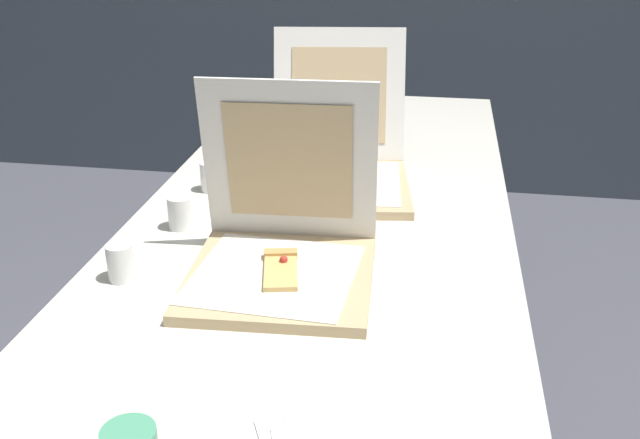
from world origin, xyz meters
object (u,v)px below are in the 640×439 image
Objects in this scene: cup_white_near_left at (121,262)px; cup_white_far at (283,143)px; pizza_box_middle at (338,165)px; cup_white_mid at (211,177)px; pizza_box_front at (282,251)px; cup_white_near_center at (180,213)px; table at (323,231)px.

cup_white_near_left is 1.00× the size of cup_white_far.
cup_white_mid is (-0.31, -0.10, -0.02)m from pizza_box_middle.
pizza_box_middle is 6.72× the size of cup_white_near_left.
pizza_box_middle is at bearing 82.50° from pizza_box_front.
cup_white_near_left is (-0.35, -0.57, -0.02)m from pizza_box_middle.
cup_white_mid and cup_white_near_left have the same top height.
pizza_box_middle reaches higher than cup_white_near_center.
pizza_box_front is 0.31m from cup_white_near_left.
cup_white_mid is 0.48m from cup_white_near_left.
pizza_box_front is at bearing -102.16° from pizza_box_middle.
pizza_box_middle is 6.72× the size of cup_white_far.
cup_white_near_left and cup_white_near_center have the same top height.
cup_white_mid is (-0.30, 0.10, 0.08)m from table.
cup_white_far reaches higher than table.
table is at bearing 23.44° from cup_white_near_center.
table is 0.22m from pizza_box_middle.
pizza_box_middle is 6.72× the size of cup_white_near_center.
cup_white_near_left is 1.00× the size of cup_white_near_center.
pizza_box_front is at bearing -33.55° from cup_white_near_center.
cup_white_near_center is (-0.31, -0.33, -0.02)m from pizza_box_middle.
pizza_box_middle is (0.04, 0.51, -0.00)m from pizza_box_front.
cup_white_mid is at bearing 162.10° from table.
cup_white_near_left is (-0.04, -0.48, 0.00)m from cup_white_mid.
pizza_box_middle is 0.27m from cup_white_far.
pizza_box_front is 0.51m from pizza_box_middle.
pizza_box_middle reaches higher than table.
cup_white_near_center is at bearing -141.36° from pizza_box_middle.
pizza_box_middle is at bearing 46.27° from cup_white_near_center.
cup_white_near_center is 0.53m from cup_white_far.
table is 4.42× the size of pizza_box_middle.
pizza_box_middle is 0.32m from cup_white_mid.
pizza_box_front is (-0.03, -0.31, 0.10)m from table.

